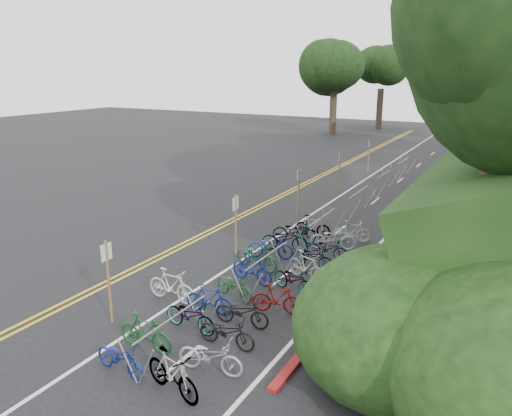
{
  "coord_description": "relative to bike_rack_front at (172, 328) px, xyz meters",
  "views": [
    {
      "loc": [
        10.08,
        -10.79,
        7.16
      ],
      "look_at": [
        0.15,
        7.47,
        1.3
      ],
      "focal_mm": 35.0,
      "sensor_mm": 36.0,
      "label": 1
    }
  ],
  "objects": [
    {
      "name": "ground",
      "position": [
        -2.79,
        1.83,
        -0.8
      ],
      "size": [
        120.0,
        120.0,
        0.0
      ],
      "primitive_type": "plane",
      "color": "black",
      "rests_on": "ground"
    },
    {
      "name": "bike_rack_front",
      "position": [
        0.0,
        0.0,
        0.0
      ],
      "size": [
        1.1,
        2.93,
        1.09
      ],
      "color": "#97999E",
      "rests_on": "ground"
    },
    {
      "name": "bike_racks_rest",
      "position": [
        0.21,
        14.83,
        0.05
      ],
      "size": [
        1.14,
        23.0,
        1.17
      ],
      "color": "#97999E",
      "rests_on": "ground"
    },
    {
      "name": "signpost_near",
      "position": [
        -2.66,
        0.55,
        0.65
      ],
      "size": [
        0.08,
        0.4,
        2.53
      ],
      "color": "brown",
      "rests_on": "ground"
    },
    {
      "name": "bike_valet",
      "position": [
        0.16,
        4.9,
        -0.33
      ],
      "size": [
        3.19,
        13.65,
        1.07
      ],
      "color": "navy",
      "rests_on": "ground"
    },
    {
      "name": "road_markings",
      "position": [
        -2.16,
        11.93,
        -0.8
      ],
      "size": [
        7.47,
        80.0,
        0.01
      ],
      "color": "gold",
      "rests_on": "ground"
    },
    {
      "name": "bike_front",
      "position": [
        -1.98,
        2.48,
        -0.26
      ],
      "size": [
        0.54,
        1.8,
        1.08
      ],
      "primitive_type": "imported",
      "rotation": [
        0.0,
        0.0,
        1.55
      ],
      "color": "beige",
      "rests_on": "ground"
    },
    {
      "name": "signposts_rest",
      "position": [
        -2.19,
        15.83,
        0.63
      ],
      "size": [
        0.08,
        18.4,
        2.5
      ],
      "color": "brown",
      "rests_on": "ground"
    },
    {
      "name": "red_curb",
      "position": [
        2.91,
        13.83,
        -0.75
      ],
      "size": [
        0.25,
        28.0,
        0.1
      ],
      "primitive_type": "cube",
      "color": "maroon",
      "rests_on": "ground"
    }
  ]
}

